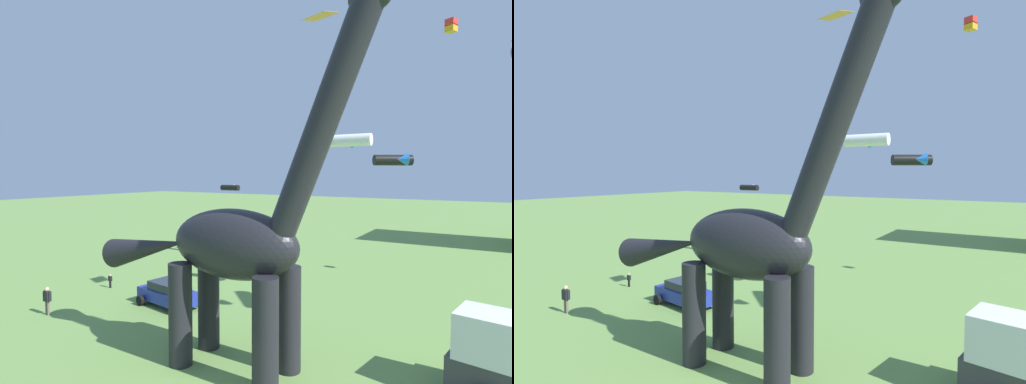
% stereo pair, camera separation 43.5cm
% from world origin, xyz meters
% --- Properties ---
extents(dinosaur_sculpture, '(14.11, 2.99, 14.75)m').
position_xyz_m(dinosaur_sculpture, '(-0.83, 4.32, 5.33)').
color(dinosaur_sculpture, black).
rests_on(dinosaur_sculpture, ground_plane).
extents(parked_sedan_left, '(4.42, 2.38, 1.55)m').
position_xyz_m(parked_sedan_left, '(-8.64, 8.54, 0.81)').
color(parked_sedan_left, navy).
rests_on(parked_sedan_left, ground_plane).
extents(person_watching_child, '(0.37, 0.16, 0.99)m').
position_xyz_m(person_watching_child, '(-14.97, 9.16, 0.60)').
color(person_watching_child, black).
rests_on(person_watching_child, ground_plane).
extents(person_near_flyer, '(0.62, 0.27, 1.65)m').
position_xyz_m(person_near_flyer, '(-13.60, 3.69, 1.00)').
color(person_near_flyer, '#6B6056').
rests_on(person_near_flyer, ground_plane).
extents(kite_far_left, '(2.71, 2.85, 0.80)m').
position_xyz_m(kite_far_left, '(2.61, 19.40, 9.23)').
color(kite_far_left, black).
extents(kite_mid_left, '(2.78, 2.33, 0.82)m').
position_xyz_m(kite_mid_left, '(0.72, 15.39, 10.39)').
color(kite_mid_left, white).
extents(kite_near_high, '(1.83, 1.57, 0.25)m').
position_xyz_m(kite_near_high, '(0.70, 10.10, 16.40)').
color(kite_near_high, orange).
extents(kite_apex, '(0.77, 0.77, 0.83)m').
position_xyz_m(kite_apex, '(5.95, 19.70, 17.95)').
color(kite_apex, red).
extents(kite_high_right, '(1.99, 1.67, 0.58)m').
position_xyz_m(kite_high_right, '(-13.52, 22.42, 6.87)').
color(kite_high_right, black).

